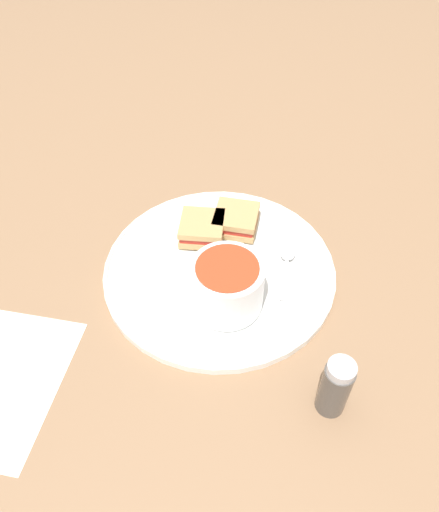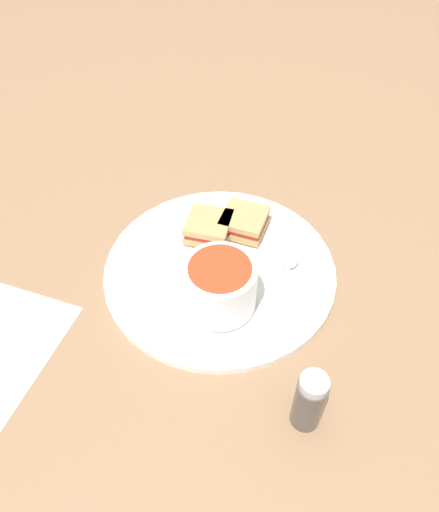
% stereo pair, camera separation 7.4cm
% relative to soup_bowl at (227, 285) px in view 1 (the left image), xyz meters
% --- Properties ---
extents(ground_plane, '(2.40, 2.40, 0.00)m').
position_rel_soup_bowl_xyz_m(ground_plane, '(-0.07, -0.00, -0.05)').
color(ground_plane, '#8E6B4C').
extents(plate, '(0.35, 0.35, 0.02)m').
position_rel_soup_bowl_xyz_m(plate, '(-0.07, -0.00, -0.05)').
color(plate, white).
rests_on(plate, ground_plane).
extents(soup_bowl, '(0.10, 0.10, 0.08)m').
position_rel_soup_bowl_xyz_m(soup_bowl, '(0.00, 0.00, 0.00)').
color(soup_bowl, white).
rests_on(soup_bowl, plate).
extents(spoon, '(0.11, 0.05, 0.01)m').
position_rel_soup_bowl_xyz_m(spoon, '(-0.07, 0.10, -0.03)').
color(spoon, silver).
rests_on(spoon, plate).
extents(sandwich_half_near, '(0.09, 0.09, 0.03)m').
position_rel_soup_bowl_xyz_m(sandwich_half_near, '(-0.15, 0.04, -0.02)').
color(sandwich_half_near, tan).
rests_on(sandwich_half_near, plate).
extents(sandwich_half_far, '(0.08, 0.08, 0.03)m').
position_rel_soup_bowl_xyz_m(sandwich_half_far, '(-0.14, -0.02, -0.02)').
color(sandwich_half_far, tan).
rests_on(sandwich_half_far, plate).
extents(salt_shaker, '(0.04, 0.04, 0.09)m').
position_rel_soup_bowl_xyz_m(salt_shaker, '(0.16, 0.10, -0.01)').
color(salt_shaker, '#4C4742').
rests_on(salt_shaker, ground_plane).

